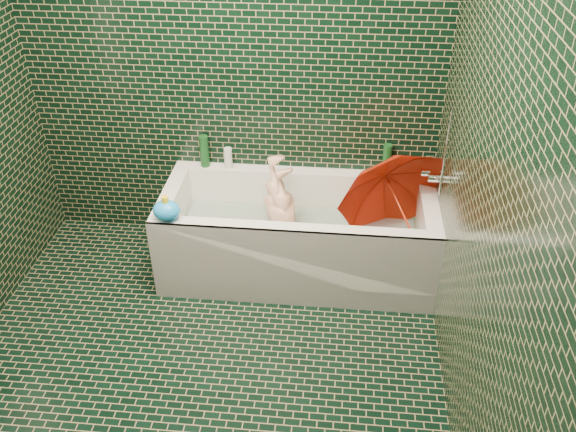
# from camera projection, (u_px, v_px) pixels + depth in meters

# --- Properties ---
(floor) EXTENTS (2.80, 2.80, 0.00)m
(floor) POSITION_uv_depth(u_px,v_px,m) (197.00, 383.00, 3.23)
(floor) COLOR black
(floor) RESTS_ON ground
(wall_back) EXTENTS (2.80, 0.00, 2.80)m
(wall_back) POSITION_uv_depth(u_px,v_px,m) (231.00, 62.00, 3.68)
(wall_back) COLOR black
(wall_back) RESTS_ON floor
(wall_right) EXTENTS (0.00, 2.80, 2.80)m
(wall_right) POSITION_uv_depth(u_px,v_px,m) (491.00, 197.00, 2.42)
(wall_right) COLOR black
(wall_right) RESTS_ON floor
(bathtub) EXTENTS (1.70, 0.75, 0.55)m
(bathtub) POSITION_uv_depth(u_px,v_px,m) (298.00, 243.00, 3.90)
(bathtub) COLOR white
(bathtub) RESTS_ON floor
(bath_mat) EXTENTS (1.35, 0.47, 0.01)m
(bath_mat) POSITION_uv_depth(u_px,v_px,m) (298.00, 248.00, 3.95)
(bath_mat) COLOR green
(bath_mat) RESTS_ON bathtub
(water) EXTENTS (1.48, 0.53, 0.00)m
(water) POSITION_uv_depth(u_px,v_px,m) (298.00, 230.00, 3.87)
(water) COLOR silver
(water) RESTS_ON bathtub
(faucet) EXTENTS (0.18, 0.19, 0.55)m
(faucet) POSITION_uv_depth(u_px,v_px,m) (438.00, 173.00, 3.53)
(faucet) COLOR silver
(faucet) RESTS_ON wall_right
(child) EXTENTS (1.01, 0.62, 0.30)m
(child) POSITION_uv_depth(u_px,v_px,m) (285.00, 227.00, 3.87)
(child) COLOR #DDA68A
(child) RESTS_ON bathtub
(umbrella) EXTENTS (1.04, 0.98, 1.03)m
(umbrella) POSITION_uv_depth(u_px,v_px,m) (401.00, 209.00, 3.64)
(umbrella) COLOR red
(umbrella) RESTS_ON bathtub
(soap_bottle_a) EXTENTS (0.12, 0.12, 0.23)m
(soap_bottle_a) POSITION_uv_depth(u_px,v_px,m) (426.00, 179.00, 3.90)
(soap_bottle_a) COLOR white
(soap_bottle_a) RESTS_ON bathtub
(soap_bottle_b) EXTENTS (0.10, 0.10, 0.18)m
(soap_bottle_b) POSITION_uv_depth(u_px,v_px,m) (423.00, 179.00, 3.90)
(soap_bottle_b) COLOR #571E73
(soap_bottle_b) RESTS_ON bathtub
(soap_bottle_c) EXTENTS (0.16, 0.16, 0.18)m
(soap_bottle_c) POSITION_uv_depth(u_px,v_px,m) (406.00, 174.00, 3.95)
(soap_bottle_c) COLOR #13431A
(soap_bottle_c) RESTS_ON bathtub
(bottle_right_tall) EXTENTS (0.07, 0.07, 0.21)m
(bottle_right_tall) POSITION_uv_depth(u_px,v_px,m) (387.00, 160.00, 3.89)
(bottle_right_tall) COLOR #13431A
(bottle_right_tall) RESTS_ON bathtub
(bottle_right_pump) EXTENTS (0.06, 0.06, 0.18)m
(bottle_right_pump) POSITION_uv_depth(u_px,v_px,m) (428.00, 167.00, 3.85)
(bottle_right_pump) COLOR silver
(bottle_right_pump) RESTS_ON bathtub
(bottle_left_tall) EXTENTS (0.06, 0.06, 0.22)m
(bottle_left_tall) POSITION_uv_depth(u_px,v_px,m) (204.00, 151.00, 3.99)
(bottle_left_tall) COLOR #13431A
(bottle_left_tall) RESTS_ON bathtub
(bottle_left_short) EXTENTS (0.07, 0.07, 0.15)m
(bottle_left_short) POSITION_uv_depth(u_px,v_px,m) (228.00, 158.00, 3.98)
(bottle_left_short) COLOR white
(bottle_left_short) RESTS_ON bathtub
(rubber_duck) EXTENTS (0.11, 0.09, 0.08)m
(rubber_duck) POSITION_uv_depth(u_px,v_px,m) (393.00, 169.00, 3.94)
(rubber_duck) COLOR yellow
(rubber_duck) RESTS_ON bathtub
(bath_toy) EXTENTS (0.18, 0.16, 0.15)m
(bath_toy) POSITION_uv_depth(u_px,v_px,m) (166.00, 210.00, 3.48)
(bath_toy) COLOR #1B92FB
(bath_toy) RESTS_ON bathtub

